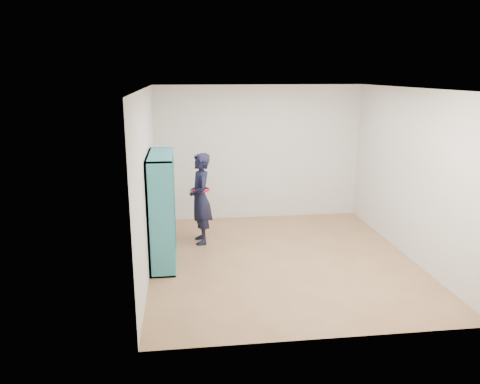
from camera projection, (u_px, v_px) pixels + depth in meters
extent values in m
plane|color=#916742|center=(282.00, 259.00, 7.26)|extent=(4.50, 4.50, 0.00)
plane|color=white|center=(286.00, 88.00, 6.62)|extent=(4.50, 4.50, 0.00)
cube|color=silver|center=(147.00, 182.00, 6.70)|extent=(0.02, 4.50, 2.60)
cube|color=silver|center=(411.00, 174.00, 7.18)|extent=(0.02, 4.50, 2.60)
cube|color=silver|center=(259.00, 153.00, 9.11)|extent=(4.00, 0.02, 2.60)
cube|color=silver|center=(330.00, 226.00, 4.78)|extent=(4.00, 0.02, 2.60)
cube|color=teal|center=(161.00, 221.00, 6.41)|extent=(0.37, 0.03, 1.67)
cube|color=teal|center=(164.00, 198.00, 7.59)|extent=(0.37, 0.03, 1.67)
cube|color=teal|center=(164.00, 260.00, 7.21)|extent=(0.37, 1.25, 0.03)
cube|color=teal|center=(160.00, 155.00, 6.80)|extent=(0.37, 1.25, 0.03)
cube|color=teal|center=(151.00, 209.00, 6.98)|extent=(0.03, 1.25, 1.67)
cube|color=teal|center=(162.00, 213.00, 6.81)|extent=(0.34, 0.03, 1.62)
cube|color=teal|center=(163.00, 205.00, 7.19)|extent=(0.34, 0.03, 1.62)
cube|color=teal|center=(163.00, 234.00, 7.10)|extent=(0.34, 1.20, 0.03)
cube|color=teal|center=(162.00, 209.00, 7.00)|extent=(0.34, 1.20, 0.03)
cube|color=teal|center=(161.00, 183.00, 6.90)|extent=(0.34, 1.20, 0.03)
cube|color=beige|center=(165.00, 266.00, 6.80)|extent=(0.23, 0.15, 0.09)
cube|color=black|center=(164.00, 235.00, 6.62)|extent=(0.19, 0.17, 0.29)
cube|color=maroon|center=(163.00, 207.00, 6.52)|extent=(0.19, 0.17, 0.31)
cube|color=silver|center=(161.00, 185.00, 6.50)|extent=(0.23, 0.15, 0.09)
cube|color=navy|center=(166.00, 252.00, 7.11)|extent=(0.19, 0.17, 0.27)
cube|color=brown|center=(165.00, 228.00, 7.02)|extent=(0.19, 0.17, 0.23)
cube|color=#BFB28C|center=(163.00, 206.00, 6.99)|extent=(0.23, 0.15, 0.06)
cube|color=#26594C|center=(163.00, 173.00, 6.81)|extent=(0.19, 0.17, 0.29)
cube|color=beige|center=(167.00, 243.00, 7.50)|extent=(0.19, 0.17, 0.26)
cube|color=black|center=(165.00, 224.00, 7.47)|extent=(0.23, 0.15, 0.06)
cube|color=maroon|center=(165.00, 195.00, 7.30)|extent=(0.19, 0.17, 0.22)
cube|color=silver|center=(164.00, 167.00, 7.19)|extent=(0.19, 0.17, 0.30)
imported|color=black|center=(201.00, 199.00, 7.82)|extent=(0.42, 0.60, 1.54)
torus|color=#A50C3A|center=(200.00, 190.00, 7.78)|extent=(0.35, 0.35, 0.04)
cube|color=silver|center=(190.00, 192.00, 7.85)|extent=(0.04, 0.09, 0.12)
cube|color=black|center=(190.00, 192.00, 7.85)|extent=(0.04, 0.09, 0.12)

